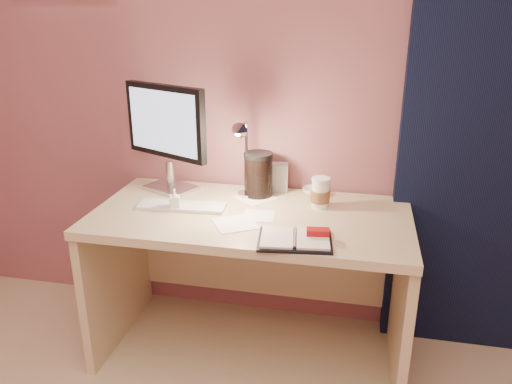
% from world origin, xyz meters
% --- Properties ---
extents(room, '(3.50, 3.50, 3.50)m').
position_xyz_m(room, '(0.95, 1.69, 1.14)').
color(room, '#C6B28E').
rests_on(room, ground).
extents(desk, '(1.40, 0.70, 0.73)m').
position_xyz_m(desk, '(0.00, 1.45, 0.50)').
color(desk, beige).
rests_on(desk, ground).
extents(monitor, '(0.46, 0.26, 0.52)m').
position_xyz_m(monitor, '(-0.46, 1.60, 1.04)').
color(monitor, silver).
rests_on(monitor, desk).
extents(keyboard, '(0.40, 0.14, 0.02)m').
position_xyz_m(keyboard, '(-0.32, 1.37, 0.74)').
color(keyboard, white).
rests_on(keyboard, desk).
extents(planner, '(0.31, 0.25, 0.04)m').
position_xyz_m(planner, '(0.24, 1.14, 0.74)').
color(planner, black).
rests_on(planner, desk).
extents(paper_a, '(0.23, 0.23, 0.00)m').
position_xyz_m(paper_a, '(-0.04, 1.25, 0.73)').
color(paper_a, white).
rests_on(paper_a, desk).
extents(paper_b, '(0.15, 0.15, 0.00)m').
position_xyz_m(paper_b, '(0.04, 1.35, 0.73)').
color(paper_b, white).
rests_on(paper_b, desk).
extents(paper_c, '(0.23, 0.23, 0.00)m').
position_xyz_m(paper_c, '(-0.02, 1.57, 0.73)').
color(paper_c, white).
rests_on(paper_c, desk).
extents(coffee_cup, '(0.09, 0.09, 0.14)m').
position_xyz_m(coffee_cup, '(0.29, 1.52, 0.80)').
color(coffee_cup, white).
rests_on(coffee_cup, desk).
extents(clear_cup, '(0.09, 0.09, 0.16)m').
position_xyz_m(clear_cup, '(-0.01, 1.61, 0.81)').
color(clear_cup, white).
rests_on(clear_cup, desk).
extents(bowl, '(0.11, 0.11, 0.03)m').
position_xyz_m(bowl, '(0.25, 1.66, 0.75)').
color(bowl, white).
rests_on(bowl, desk).
extents(lotion_bottle, '(0.06, 0.06, 0.10)m').
position_xyz_m(lotion_bottle, '(-0.34, 1.35, 0.78)').
color(lotion_bottle, white).
rests_on(lotion_bottle, desk).
extents(dark_jar, '(0.13, 0.13, 0.19)m').
position_xyz_m(dark_jar, '(-0.01, 1.60, 0.83)').
color(dark_jar, black).
rests_on(dark_jar, desk).
extents(product_box, '(0.10, 0.08, 0.14)m').
position_xyz_m(product_box, '(0.07, 1.69, 0.80)').
color(product_box, '#B4B4AF').
rests_on(product_box, desk).
extents(desk_lamp, '(0.09, 0.24, 0.39)m').
position_xyz_m(desk_lamp, '(-0.06, 1.49, 0.97)').
color(desk_lamp, silver).
rests_on(desk_lamp, desk).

